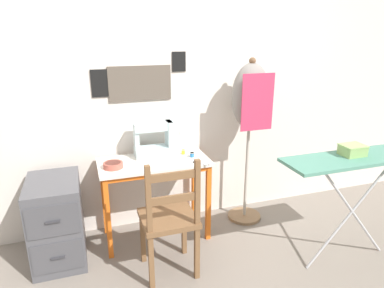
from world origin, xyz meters
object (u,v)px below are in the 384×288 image
(sewing_machine, at_px, (159,140))
(fabric_bowl, at_px, (113,165))
(ironing_board, at_px, (360,162))
(thread_spool_mid_table, at_px, (192,155))
(wooden_chair, at_px, (169,220))
(dress_form, at_px, (250,105))
(thread_spool_near_machine, at_px, (183,152))
(storage_box, at_px, (353,150))
(filing_cabinet, at_px, (57,221))
(scissors, at_px, (198,163))

(sewing_machine, bearing_deg, fabric_bowl, -157.49)
(fabric_bowl, height_order, ironing_board, ironing_board)
(thread_spool_mid_table, relative_size, wooden_chair, 0.05)
(thread_spool_mid_table, relative_size, dress_form, 0.03)
(fabric_bowl, bearing_deg, thread_spool_mid_table, 2.64)
(thread_spool_near_machine, bearing_deg, ironing_board, -39.01)
(fabric_bowl, relative_size, dress_form, 0.10)
(thread_spool_mid_table, distance_m, storage_box, 1.26)
(thread_spool_mid_table, xyz_separation_m, wooden_chair, (-0.34, -0.49, -0.29))
(ironing_board, bearing_deg, filing_cabinet, 161.11)
(fabric_bowl, bearing_deg, ironing_board, -23.92)
(thread_spool_near_machine, distance_m, storage_box, 1.36)
(ironing_board, bearing_deg, dress_form, 119.41)
(thread_spool_mid_table, height_order, dress_form, dress_form)
(scissors, height_order, thread_spool_near_machine, thread_spool_near_machine)
(thread_spool_near_machine, xyz_separation_m, storage_box, (1.04, -0.85, 0.19))
(filing_cabinet, bearing_deg, ironing_board, -18.89)
(ironing_board, height_order, storage_box, storage_box)
(fabric_bowl, bearing_deg, storage_box, -23.66)
(scissors, height_order, wooden_chair, wooden_chair)
(storage_box, bearing_deg, ironing_board, -31.22)
(sewing_machine, xyz_separation_m, wooden_chair, (-0.08, -0.63, -0.41))
(thread_spool_mid_table, relative_size, storage_box, 0.25)
(scissors, distance_m, thread_spool_mid_table, 0.15)
(filing_cabinet, xyz_separation_m, storage_box, (2.12, -0.71, 0.59))
(sewing_machine, relative_size, wooden_chair, 0.41)
(wooden_chair, xyz_separation_m, dress_form, (0.90, 0.55, 0.69))
(filing_cabinet, relative_size, ironing_board, 0.56)
(thread_spool_near_machine, xyz_separation_m, wooden_chair, (-0.29, -0.58, -0.29))
(filing_cabinet, bearing_deg, scissors, -5.24)
(sewing_machine, relative_size, ironing_board, 0.32)
(scissors, xyz_separation_m, ironing_board, (1.04, -0.64, 0.11))
(dress_form, relative_size, storage_box, 9.00)
(thread_spool_mid_table, xyz_separation_m, ironing_board, (1.04, -0.79, 0.10))
(scissors, distance_m, wooden_chair, 0.56)
(scissors, xyz_separation_m, dress_form, (0.56, 0.21, 0.41))
(ironing_board, bearing_deg, scissors, 148.27)
(fabric_bowl, distance_m, dress_form, 1.30)
(sewing_machine, height_order, fabric_bowl, sewing_machine)
(filing_cabinet, xyz_separation_m, dress_form, (1.70, 0.10, 0.80))
(storage_box, bearing_deg, thread_spool_near_machine, 140.62)
(wooden_chair, xyz_separation_m, storage_box, (1.33, -0.27, 0.48))
(filing_cabinet, distance_m, storage_box, 2.32)
(sewing_machine, bearing_deg, storage_box, -35.80)
(wooden_chair, bearing_deg, fabric_bowl, 126.04)
(filing_cabinet, xyz_separation_m, ironing_board, (2.18, -0.75, 0.50))
(thread_spool_mid_table, bearing_deg, dress_form, 5.54)
(thread_spool_near_machine, relative_size, storage_box, 0.25)
(ironing_board, bearing_deg, thread_spool_near_machine, 140.99)
(scissors, xyz_separation_m, wooden_chair, (-0.34, -0.34, -0.28))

